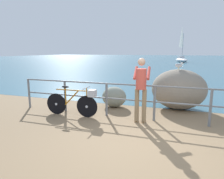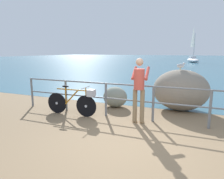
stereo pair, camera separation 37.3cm
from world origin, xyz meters
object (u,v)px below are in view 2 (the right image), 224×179
object	(u,v)px
bicycle	(75,101)
breakwater_boulder_left	(115,97)
person_at_railing	(139,88)
sailboat	(193,58)
seagull	(181,65)
breakwater_boulder_main	(181,90)

from	to	relation	value
bicycle	breakwater_boulder_left	size ratio (longest dim) A/B	1.97
person_at_railing	sailboat	world-z (taller)	sailboat
seagull	breakwater_boulder_main	bearing A→B (deg)	8.29
seagull	breakwater_boulder_left	bearing A→B (deg)	153.54
person_at_railing	breakwater_boulder_left	distance (m)	1.88
sailboat	breakwater_boulder_main	bearing A→B (deg)	-20.72
breakwater_boulder_left	seagull	world-z (taller)	seagull
bicycle	person_at_railing	distance (m)	2.04
bicycle	breakwater_boulder_main	xyz separation A→B (m)	(2.94, 1.85, 0.22)
bicycle	sailboat	world-z (taller)	sailboat
person_at_railing	breakwater_boulder_main	distance (m)	2.05
breakwater_boulder_left	seagull	bearing A→B (deg)	11.32
bicycle	sailboat	xyz separation A→B (m)	(2.91, 33.13, 0.24)
bicycle	person_at_railing	world-z (taller)	person_at_railing
bicycle	breakwater_boulder_main	distance (m)	3.48
bicycle	breakwater_boulder_left	distance (m)	1.59
breakwater_boulder_main	sailboat	xyz separation A→B (m)	(-0.03, 31.28, 0.03)
person_at_railing	bicycle	bearing A→B (deg)	86.51
person_at_railing	seagull	bearing A→B (deg)	-33.49
person_at_railing	breakwater_boulder_main	world-z (taller)	person_at_railing
breakwater_boulder_main	sailboat	distance (m)	31.28
seagull	sailboat	distance (m)	31.33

